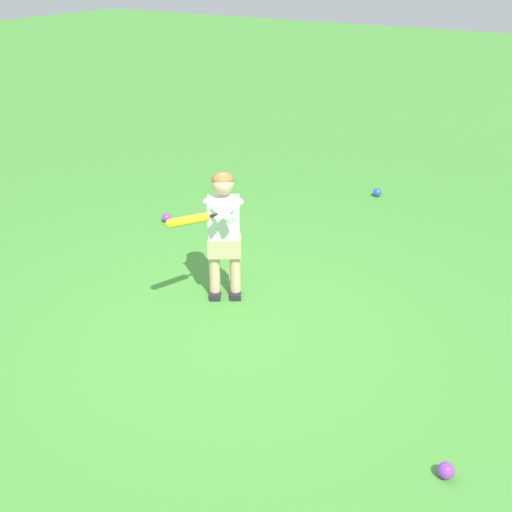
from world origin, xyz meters
The scene contains 5 objects.
ground_plane centered at (0.00, 0.00, 0.00)m, with size 40.00×40.00×0.00m, color #479338.
child_batter centered at (-0.47, -0.39, 0.65)m, with size 0.77×0.34×1.08m.
play_ball_center_lawn centered at (-3.36, -0.18, 0.05)m, with size 0.10×0.10×0.10m, color blue.
play_ball_near_batter centered at (-1.48, -1.81, 0.05)m, with size 0.10×0.10×0.10m, color purple.
play_ball_midfield centered at (0.54, 1.77, 0.05)m, with size 0.10×0.10×0.10m, color purple.
Camera 1 is at (3.28, 2.22, 2.64)m, focal length 44.16 mm.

